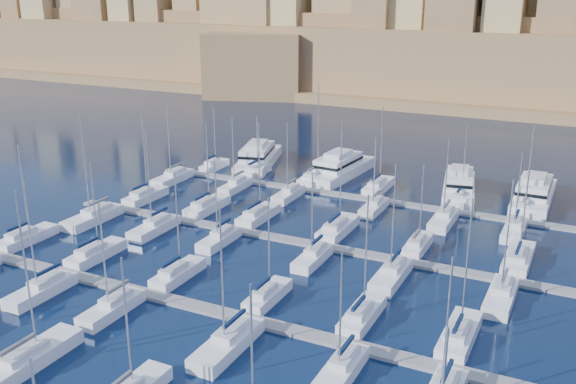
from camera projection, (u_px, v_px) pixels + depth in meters
The scene contains 44 objects.
ground at pixel (291, 276), 78.92m from camera, with size 600.00×600.00×0.00m, color black.
pontoon_mid_near at pixel (242, 318), 68.62m from camera, with size 84.00×2.00×0.40m, color slate.
pontoon_mid_far at pixel (323, 246), 87.39m from camera, with size 84.00×2.00×0.40m, color slate.
pontoon_far at pixel (375, 200), 106.17m from camera, with size 84.00×2.00×0.40m, color slate.
sailboat_2 at pixel (32, 356), 60.42m from camera, with size 3.05×10.17×17.40m.
sailboat_12 at pixel (26, 238), 88.96m from camera, with size 2.74×9.14×14.15m.
sailboat_13 at pixel (96, 254), 83.69m from camera, with size 2.73×9.11×13.17m.
sailboat_14 at pixel (178, 273), 77.89m from camera, with size 2.56×8.53×13.73m.
sailboat_15 at pixel (267, 295), 72.42m from camera, with size 2.40×7.99×12.52m.
sailboat_16 at pixel (362, 315), 68.05m from camera, with size 2.64×8.80×14.37m.
sailboat_17 at pixel (459, 335), 64.11m from camera, with size 2.88×9.61×15.33m.
sailboat_19 at pixel (42, 290), 73.69m from camera, with size 2.71×9.04×14.97m.
sailboat_20 at pixel (112, 308), 69.63m from camera, with size 2.56×8.53×13.25m.
sailboat_21 at pixel (228, 343), 62.67m from camera, with size 2.99×9.96×15.06m.
sailboat_22 at pixel (341, 370), 58.36m from camera, with size 2.57×8.58×12.98m.
sailboat_24 at pixel (145, 196), 106.33m from camera, with size 2.72×9.07×15.95m.
sailboat_25 at pixel (207, 206), 101.55m from camera, with size 2.90×9.67×14.39m.
sailboat_26 at pixel (258, 215), 97.56m from camera, with size 2.84×9.48×15.29m.
sailboat_27 at pixel (338, 228), 92.38m from camera, with size 3.04×10.12×16.67m.
sailboat_28 at pixel (418, 245), 86.50m from camera, with size 2.44×8.12×12.06m.
sailboat_29 at pixel (518, 259), 82.04m from camera, with size 3.12×10.39×16.97m.
sailboat_30 at pixel (93, 217), 96.74m from camera, with size 3.16×10.53×16.69m.
sailboat_31 at pixel (154, 227), 92.68m from camera, with size 2.77×9.24×15.47m.
sailboat_32 at pixel (220, 239), 88.56m from camera, with size 2.49×8.30×12.30m.
sailboat_33 at pixel (313, 257), 82.60m from camera, with size 2.49×8.31×12.43m.
sailboat_34 at pixel (392, 274), 77.58m from camera, with size 2.86×9.52×15.13m.
sailboat_35 at pixel (501, 296), 72.23m from camera, with size 2.83×9.44×14.95m.
sailboat_36 at pixel (214, 165), 124.54m from camera, with size 2.29×7.63×12.42m.
sailboat_37 at pixel (256, 171), 120.79m from camera, with size 2.39×7.97×11.37m.
sailboat_38 at pixel (316, 177), 116.86m from camera, with size 3.14×10.47×17.93m.
sailboat_39 at pixel (378, 186), 111.53m from camera, with size 2.93×9.78×14.89m.
sailboat_40 at pixel (460, 199), 105.22m from camera, with size 2.70×9.02×13.32m.
sailboat_41 at pixel (524, 208), 100.69m from camera, with size 2.47×8.23×14.22m.
sailboat_42 at pixel (173, 178), 116.57m from camera, with size 2.90×9.65×15.77m.
sailboat_43 at pixel (235, 186), 111.89m from camera, with size 2.41×8.05×13.17m.
sailboat_44 at pixel (289, 194), 107.43m from camera, with size 2.48×8.25×13.25m.
sailboat_45 at pixel (374, 207), 101.15m from camera, with size 2.45×8.17×12.48m.
sailboat_46 at pixel (444, 219), 95.94m from camera, with size 2.81×9.36×13.37m.
sailboat_47 at pixel (514, 230), 91.81m from camera, with size 2.73×9.09×12.54m.
motor_yacht_a at pixel (258, 157), 126.75m from camera, with size 10.93×20.19×5.25m.
motor_yacht_b at pixel (339, 167), 119.46m from camera, with size 7.44×19.80×5.25m.
motor_yacht_c at pixel (459, 185), 108.98m from camera, with size 8.06×17.41×5.25m.
motor_yacht_d at pixel (534, 193), 104.68m from camera, with size 5.59×18.57×5.25m.
fortified_city at pixel (501, 48), 206.96m from camera, with size 460.00×108.95×59.52m.
Camera 1 is at (31.48, -64.64, 34.15)m, focal length 40.00 mm.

